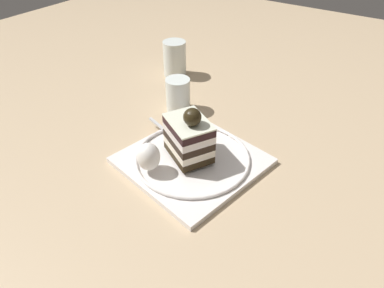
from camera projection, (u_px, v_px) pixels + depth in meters
name	position (u px, v px, depth m)	size (l,w,h in m)	color
ground_plane	(201.00, 157.00, 0.72)	(2.40, 2.40, 0.00)	tan
dessert_plate	(192.00, 159.00, 0.70)	(0.29, 0.29, 0.02)	white
cake_slice	(189.00, 137.00, 0.67)	(0.12, 0.11, 0.12)	black
whipped_cream_dollop	(148.00, 157.00, 0.65)	(0.05, 0.05, 0.06)	white
fork	(167.00, 132.00, 0.76)	(0.13, 0.05, 0.00)	silver
drink_glass_near	(178.00, 96.00, 0.85)	(0.06, 0.06, 0.08)	white
drink_glass_far	(175.00, 61.00, 1.01)	(0.07, 0.07, 0.10)	white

